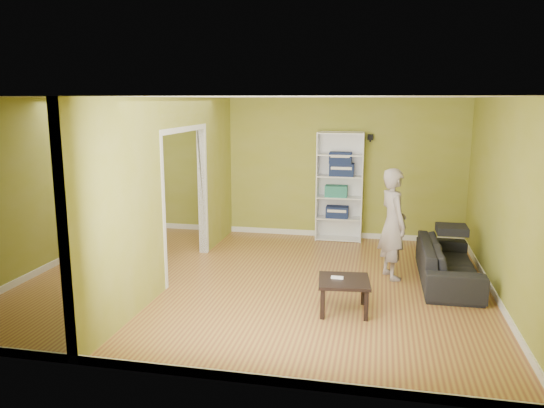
{
  "coord_description": "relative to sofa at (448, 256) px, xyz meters",
  "views": [
    {
      "loc": [
        1.7,
        -7.08,
        2.57
      ],
      "look_at": [
        0.2,
        0.2,
        1.1
      ],
      "focal_mm": 35.0,
      "sensor_mm": 36.0,
      "label": 1
    }
  ],
  "objects": [
    {
      "name": "partition",
      "position": [
        -3.9,
        -0.53,
        0.93
      ],
      "size": [
        0.22,
        5.5,
        2.6
      ],
      "primitive_type": null,
      "color": "#9B9D45",
      "rests_on": "ground"
    },
    {
      "name": "paper_box_teal",
      "position": [
        -1.78,
        2.03,
        0.54
      ],
      "size": [
        0.4,
        0.26,
        0.21
      ],
      "primitive_type": "cube",
      "color": "#0E6E69",
      "rests_on": "bookshelf"
    },
    {
      "name": "bookshelf",
      "position": [
        -1.72,
        2.08,
        0.62
      ],
      "size": [
        0.84,
        0.37,
        1.99
      ],
      "color": "white",
      "rests_on": "ground"
    },
    {
      "name": "wall_speaker",
      "position": [
        -1.2,
        2.16,
        1.53
      ],
      "size": [
        0.1,
        0.1,
        0.1
      ],
      "primitive_type": "cube",
      "color": "black",
      "rests_on": "room_shell"
    },
    {
      "name": "coffee_table",
      "position": [
        -1.38,
        -1.4,
        -0.03
      ],
      "size": [
        0.61,
        0.61,
        0.41
      ],
      "rotation": [
        0.0,
        0.0,
        0.1
      ],
      "color": "black",
      "rests_on": "ground"
    },
    {
      "name": "paper_box_navy_b",
      "position": [
        -1.69,
        2.03,
        0.94
      ],
      "size": [
        0.44,
        0.29,
        0.22
      ],
      "primitive_type": "cube",
      "color": "#1D1F4E",
      "rests_on": "bookshelf"
    },
    {
      "name": "chair_near",
      "position": [
        -5.05,
        -0.35,
        0.11
      ],
      "size": [
        0.56,
        0.56,
        0.97
      ],
      "primitive_type": null,
      "rotation": [
        0.0,
        0.0,
        -0.32
      ],
      "color": "tan",
      "rests_on": "ground"
    },
    {
      "name": "dining_table",
      "position": [
        -5.16,
        0.31,
        0.3
      ],
      "size": [
        1.2,
        0.8,
        0.75
      ],
      "rotation": [
        0.0,
        0.0,
        0.15
      ],
      "color": "beige",
      "rests_on": "ground"
    },
    {
      "name": "chair_far",
      "position": [
        -5.17,
        0.84,
        0.11
      ],
      "size": [
        0.55,
        0.55,
        0.98
      ],
      "primitive_type": null,
      "rotation": [
        0.0,
        0.0,
        2.86
      ],
      "color": "tan",
      "rests_on": "ground"
    },
    {
      "name": "chair_left",
      "position": [
        -5.88,
        0.33,
        0.08
      ],
      "size": [
        0.5,
        0.5,
        0.9
      ],
      "primitive_type": null,
      "rotation": [
        0.0,
        0.0,
        -1.81
      ],
      "color": "tan",
      "rests_on": "ground"
    },
    {
      "name": "paper_box_navy_c",
      "position": [
        -1.72,
        2.03,
        1.14
      ],
      "size": [
        0.4,
        0.26,
        0.2
      ],
      "primitive_type": "cube",
      "color": "navy",
      "rests_on": "bookshelf"
    },
    {
      "name": "room_shell",
      "position": [
        -2.7,
        -0.53,
        0.93
      ],
      "size": [
        6.5,
        6.5,
        6.5
      ],
      "color": "#A88038",
      "rests_on": "ground"
    },
    {
      "name": "game_controller",
      "position": [
        -1.47,
        -1.38,
        0.05
      ],
      "size": [
        0.15,
        0.04,
        0.03
      ],
      "primitive_type": "cube",
      "color": "white",
      "rests_on": "coffee_table"
    },
    {
      "name": "paper_box_navy_a",
      "position": [
        -1.75,
        2.03,
        0.15
      ],
      "size": [
        0.41,
        0.26,
        0.21
      ],
      "primitive_type": "cube",
      "color": "navy",
      "rests_on": "bookshelf"
    },
    {
      "name": "sofa",
      "position": [
        0.0,
        0.0,
        0.0
      ],
      "size": [
        1.97,
        0.85,
        0.75
      ],
      "primitive_type": "imported",
      "rotation": [
        0.0,
        0.0,
        1.58
      ],
      "color": "black",
      "rests_on": "ground"
    },
    {
      "name": "person",
      "position": [
        -0.79,
        0.03,
        0.57
      ],
      "size": [
        0.85,
        0.77,
        1.89
      ],
      "primitive_type": "imported",
      "rotation": [
        0.0,
        0.0,
        1.98
      ],
      "color": "slate",
      "rests_on": "ground"
    }
  ]
}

